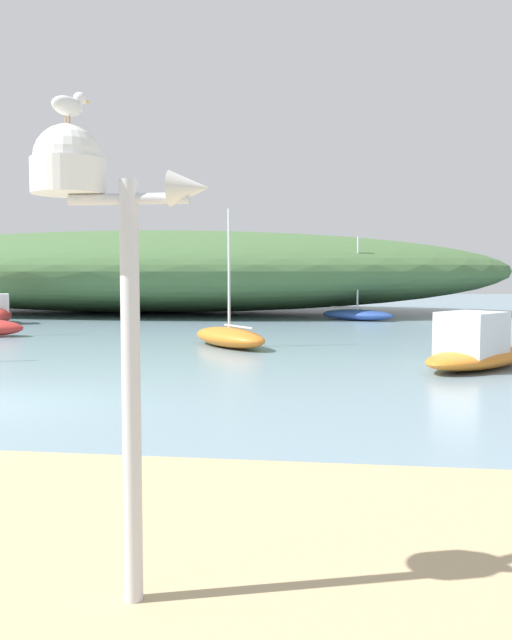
{
  "coord_description": "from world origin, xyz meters",
  "views": [
    {
      "loc": [
        6.08,
        -10.76,
        2.32
      ],
      "look_at": [
        4.06,
        4.25,
        1.21
      ],
      "focal_mm": 37.32,
      "sensor_mm": 36.0,
      "label": 1
    }
  ],
  "objects_px": {
    "sailboat_off_point": "(229,337)",
    "motorboat_inner_mooring": "(477,349)",
    "mast_structure": "(91,217)",
    "sailboat_near_shore": "(357,315)",
    "seagull_on_radar": "(69,104)"
  },
  "relations": [
    {
      "from": "sailboat_off_point",
      "to": "motorboat_inner_mooring",
      "type": "bearing_deg",
      "value": -28.52
    },
    {
      "from": "seagull_on_radar",
      "to": "sailboat_off_point",
      "type": "distance_m",
      "value": 16.34
    },
    {
      "from": "seagull_on_radar",
      "to": "sailboat_off_point",
      "type": "height_order",
      "value": "sailboat_off_point"
    },
    {
      "from": "sailboat_off_point",
      "to": "sailboat_near_shore",
      "type": "distance_m",
      "value": 12.44
    },
    {
      "from": "mast_structure",
      "to": "sailboat_off_point",
      "type": "distance_m",
      "value": 16.25
    },
    {
      "from": "sailboat_off_point",
      "to": "sailboat_near_shore",
      "type": "xyz_separation_m",
      "value": [
        4.08,
        11.75,
        -0.04
      ]
    },
    {
      "from": "sailboat_near_shore",
      "to": "seagull_on_radar",
      "type": "bearing_deg",
      "value": -94.68
    },
    {
      "from": "sailboat_off_point",
      "to": "motorboat_inner_mooring",
      "type": "distance_m",
      "value": 7.57
    },
    {
      "from": "sailboat_near_shore",
      "to": "sailboat_off_point",
      "type": "bearing_deg",
      "value": -109.16
    },
    {
      "from": "mast_structure",
      "to": "seagull_on_radar",
      "type": "xyz_separation_m",
      "value": [
        -0.13,
        0.01,
        0.7
      ]
    },
    {
      "from": "mast_structure",
      "to": "seagull_on_radar",
      "type": "distance_m",
      "value": 0.71
    },
    {
      "from": "sailboat_near_shore",
      "to": "motorboat_inner_mooring",
      "type": "bearing_deg",
      "value": -80.5
    },
    {
      "from": "sailboat_off_point",
      "to": "motorboat_inner_mooring",
      "type": "xyz_separation_m",
      "value": [
        6.65,
        -3.61,
        0.15
      ]
    },
    {
      "from": "mast_structure",
      "to": "motorboat_inner_mooring",
      "type": "relative_size",
      "value": 0.73
    },
    {
      "from": "mast_structure",
      "to": "sailboat_near_shore",
      "type": "height_order",
      "value": "sailboat_near_shore"
    }
  ]
}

